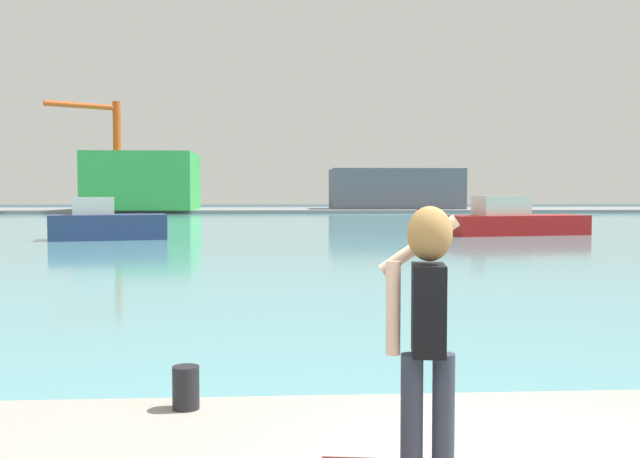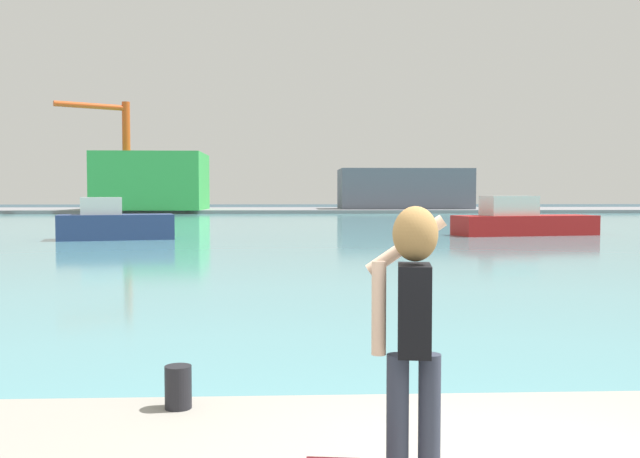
# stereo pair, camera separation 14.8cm
# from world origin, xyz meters

# --- Properties ---
(ground_plane) EXTENTS (220.00, 220.00, 0.00)m
(ground_plane) POSITION_xyz_m (0.00, 50.00, 0.00)
(ground_plane) COLOR #334751
(harbor_water) EXTENTS (140.00, 100.00, 0.02)m
(harbor_water) POSITION_xyz_m (0.00, 52.00, 0.01)
(harbor_water) COLOR #599EA8
(harbor_water) RESTS_ON ground_plane
(far_shore_dock) EXTENTS (140.00, 20.00, 0.44)m
(far_shore_dock) POSITION_xyz_m (0.00, 92.00, 0.22)
(far_shore_dock) COLOR gray
(far_shore_dock) RESTS_ON ground_plane
(person_photographer) EXTENTS (0.53, 0.56, 1.74)m
(person_photographer) POSITION_xyz_m (-0.49, 0.04, 1.71)
(person_photographer) COLOR #2D3342
(person_photographer) RESTS_ON quay_promenade
(harbor_bollard) EXTENTS (0.23, 0.23, 0.36)m
(harbor_bollard) POSITION_xyz_m (-2.19, 1.67, 0.83)
(harbor_bollard) COLOR black
(harbor_bollard) RESTS_ON quay_promenade
(boat_moored) EXTENTS (6.39, 3.87, 2.25)m
(boat_moored) POSITION_xyz_m (-10.59, 33.81, 0.86)
(boat_moored) COLOR navy
(boat_moored) RESTS_ON harbor_water
(boat_moored_2) EXTENTS (8.68, 4.07, 2.32)m
(boat_moored_2) POSITION_xyz_m (12.55, 36.52, 0.84)
(boat_moored_2) COLOR #B21919
(boat_moored_2) RESTS_ON harbor_water
(warehouse_left) EXTENTS (13.31, 11.55, 7.22)m
(warehouse_left) POSITION_xyz_m (-18.66, 86.79, 4.05)
(warehouse_left) COLOR green
(warehouse_left) RESTS_ON far_shore_dock
(warehouse_right) EXTENTS (17.50, 8.88, 5.37)m
(warehouse_right) POSITION_xyz_m (14.49, 90.37, 3.12)
(warehouse_right) COLOR slate
(warehouse_right) RESTS_ON far_shore_dock
(port_crane) EXTENTS (8.22, 5.23, 13.66)m
(port_crane) POSITION_xyz_m (-22.64, 85.54, 8.71)
(port_crane) COLOR #D84C19
(port_crane) RESTS_ON far_shore_dock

